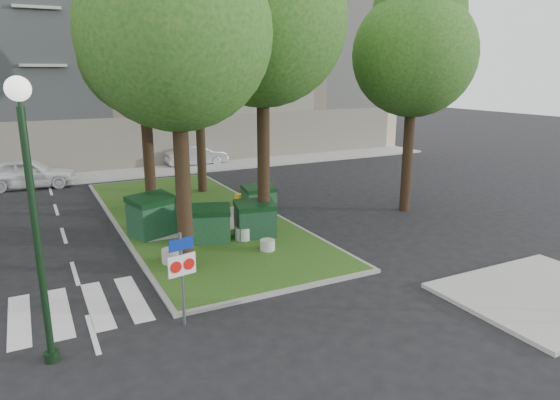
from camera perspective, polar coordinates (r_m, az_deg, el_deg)
ground at (r=13.67m, az=-1.27°, el=-10.80°), size 120.00×120.00×0.00m
median_island at (r=20.84m, az=-9.72°, el=-1.88°), size 6.00×16.00×0.12m
median_kerb at (r=20.84m, az=-9.71°, el=-1.90°), size 6.30×16.30×0.10m
sidewalk_corner at (r=15.26m, az=28.07°, el=-9.57°), size 5.00×4.00×0.12m
building_sidewalk at (r=30.67m, az=-16.63°, el=2.94°), size 42.00×3.00×0.12m
zebra_crossing at (r=14.01m, az=-18.30°, el=-10.91°), size 5.00×3.00×0.01m
apartment_building at (r=37.59m, az=-19.82°, el=16.89°), size 41.00×12.00×16.00m
tree_median_near_left at (r=14.35m, az=-11.67°, el=20.11°), size 5.20×5.20×10.53m
tree_median_near_right at (r=17.53m, az=-1.85°, el=21.48°), size 5.60×5.60×11.46m
tree_median_mid at (r=20.72m, az=-15.38°, el=17.10°), size 4.80×4.80×9.99m
tree_median_far at (r=24.57m, az=-9.43°, el=20.04°), size 5.80×5.80×11.93m
tree_street_right at (r=21.76m, az=15.23°, el=16.96°), size 5.00×5.00×10.06m
dumpster_a at (r=18.47m, az=-14.32°, el=-1.74°), size 1.91×1.64×1.49m
dumpster_b at (r=17.40m, az=-7.93°, el=-2.75°), size 1.62×1.37×1.28m
dumpster_c at (r=17.79m, az=-2.85°, el=-2.21°), size 1.55×1.20×1.30m
dumpster_d at (r=20.70m, az=-2.41°, el=0.05°), size 1.33×0.96×1.21m
bollard_left at (r=15.83m, az=-12.31°, el=-6.25°), size 0.59×0.59×0.42m
bollard_right at (r=16.51m, az=-1.45°, el=-5.15°), size 0.49×0.49×0.35m
bollard_mid at (r=17.61m, az=-4.21°, el=-3.78°), size 0.62×0.62×0.44m
litter_bin at (r=21.51m, az=-4.69°, el=-0.16°), size 0.36×0.36×0.63m
street_lamp at (r=10.59m, az=-26.58°, el=0.89°), size 0.46×0.46×5.76m
traffic_sign_pole at (r=11.81m, az=-11.19°, el=-7.47°), size 0.69×0.17×2.30m
car_white at (r=28.90m, az=-26.86°, el=2.77°), size 4.78×2.43×1.56m
car_silver at (r=32.55m, az=-9.55°, el=5.05°), size 4.03×1.53×1.31m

